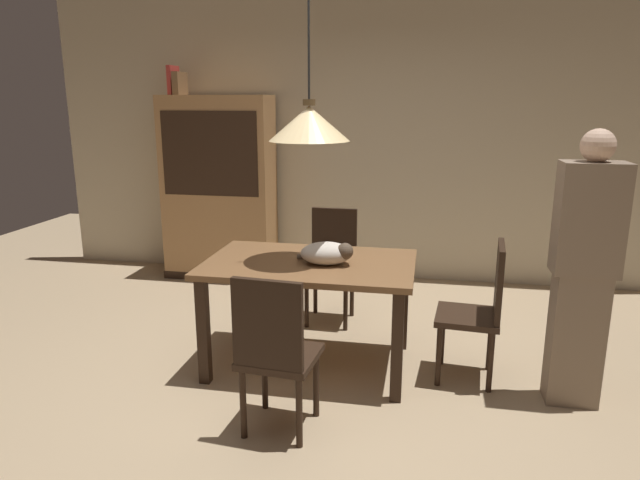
% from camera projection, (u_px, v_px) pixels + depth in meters
% --- Properties ---
extents(ground, '(10.00, 10.00, 0.00)m').
position_uv_depth(ground, '(303.00, 398.00, 3.53)').
color(ground, tan).
extents(back_wall, '(6.40, 0.10, 2.90)m').
position_uv_depth(back_wall, '(359.00, 136.00, 5.70)').
color(back_wall, beige).
rests_on(back_wall, ground).
extents(dining_table, '(1.40, 0.90, 0.75)m').
position_uv_depth(dining_table, '(310.00, 276.00, 3.83)').
color(dining_table, brown).
rests_on(dining_table, ground).
extents(chair_near_front, '(0.43, 0.43, 0.93)m').
position_uv_depth(chair_near_front, '(275.00, 349.00, 3.03)').
color(chair_near_front, black).
rests_on(chair_near_front, ground).
extents(chair_right_side, '(0.43, 0.43, 0.93)m').
position_uv_depth(chair_right_side, '(481.00, 306.00, 3.65)').
color(chair_right_side, black).
rests_on(chair_right_side, ground).
extents(chair_far_back, '(0.41, 0.41, 0.93)m').
position_uv_depth(chair_far_back, '(332.00, 260.00, 4.70)').
color(chair_far_back, black).
rests_on(chair_far_back, ground).
extents(cat_sleeping, '(0.40, 0.28, 0.16)m').
position_uv_depth(cat_sleeping, '(328.00, 253.00, 3.72)').
color(cat_sleeping, beige).
rests_on(cat_sleeping, dining_table).
extents(pendant_lamp, '(0.52, 0.52, 1.30)m').
position_uv_depth(pendant_lamp, '(309.00, 123.00, 3.59)').
color(pendant_lamp, beige).
extents(hutch_bookcase, '(1.12, 0.45, 1.85)m').
position_uv_depth(hutch_bookcase, '(219.00, 192.00, 5.78)').
color(hutch_bookcase, '#A87A4C').
rests_on(hutch_bookcase, ground).
extents(book_red_tall, '(0.04, 0.22, 0.28)m').
position_uv_depth(book_red_tall, '(173.00, 80.00, 5.59)').
color(book_red_tall, '#B73833').
rests_on(book_red_tall, hutch_bookcase).
extents(book_brown_thick, '(0.06, 0.24, 0.22)m').
position_uv_depth(book_brown_thick, '(180.00, 83.00, 5.58)').
color(book_brown_thick, brown).
rests_on(book_brown_thick, hutch_bookcase).
extents(person_standing, '(0.36, 0.22, 1.65)m').
position_uv_depth(person_standing, '(583.00, 271.00, 3.30)').
color(person_standing, '#84705B').
rests_on(person_standing, ground).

